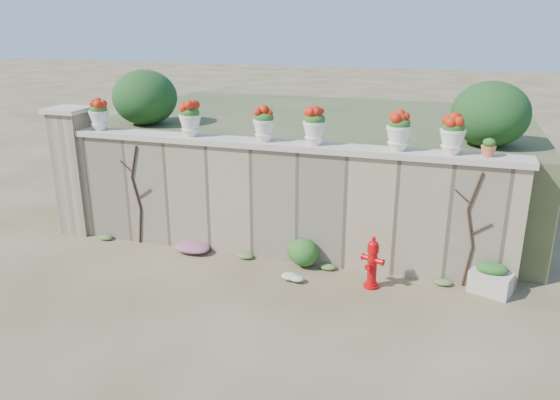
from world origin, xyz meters
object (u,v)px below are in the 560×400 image
(urn_pot_0, at_px, (99,115))
(planter_box, at_px, (491,279))
(terracotta_pot, at_px, (488,148))
(fire_hydrant, at_px, (372,262))

(urn_pot_0, bearing_deg, planter_box, -2.85)
(planter_box, height_order, terracotta_pot, terracotta_pot)
(terracotta_pot, bearing_deg, fire_hydrant, -155.44)
(planter_box, relative_size, terracotta_pot, 2.59)
(fire_hydrant, distance_m, terracotta_pot, 2.47)
(terracotta_pot, bearing_deg, urn_pot_0, 180.00)
(urn_pot_0, bearing_deg, terracotta_pot, 0.00)
(fire_hydrant, relative_size, urn_pot_0, 1.51)
(fire_hydrant, distance_m, planter_box, 1.85)
(planter_box, xyz_separation_m, terracotta_pot, (-0.25, 0.35, 1.99))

